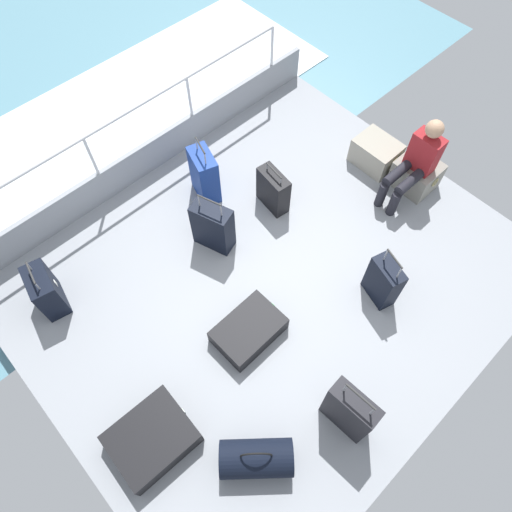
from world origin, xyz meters
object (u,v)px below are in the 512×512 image
Objects in this scene: suitcase_2 at (46,291)px; suitcase_3 at (249,330)px; suitcase_4 at (273,190)px; suitcase_5 at (213,227)px; suitcase_1 at (349,411)px; suitcase_7 at (152,438)px; passenger_seated at (416,161)px; cargo_crate_0 at (376,153)px; cargo_crate_1 at (416,174)px; suitcase_6 at (383,281)px; suitcase_0 at (204,175)px; duffel_bag at (256,458)px.

suitcase_3 is at bearing 36.85° from suitcase_2.
suitcase_5 reaches higher than suitcase_4.
suitcase_3 is at bearing -23.73° from suitcase_5.
suitcase_1 is 1.19× the size of suitcase_7.
passenger_seated reaches higher than suitcase_2.
suitcase_3 is at bearing -77.35° from cargo_crate_0.
suitcase_4 is (-0.42, -1.41, 0.09)m from cargo_crate_0.
cargo_crate_1 is 2.84m from suitcase_3.
cargo_crate_1 is at bearing 114.16° from suitcase_6.
suitcase_2 reaches higher than suitcase_3.
suitcase_0 is 1.08× the size of suitcase_6.
suitcase_7 is at bearing -86.74° from passenger_seated.
passenger_seated reaches higher than suitcase_1.
suitcase_2 is 3.48m from suitcase_6.
cargo_crate_0 is 0.86× the size of suitcase_2.
suitcase_7 is 1.05× the size of duffel_bag.
duffel_bag is at bearing -109.30° from suitcase_1.
duffel_bag is at bearing -81.30° from suitcase_6.
suitcase_5 is at bearing -101.90° from cargo_crate_0.
suitcase_2 is 0.91× the size of suitcase_7.
suitcase_1 is 1.13× the size of suitcase_6.
suitcase_6 reaches higher than suitcase_4.
suitcase_2 is at bearing -111.67° from cargo_crate_1.
suitcase_0 is 0.73m from suitcase_5.
suitcase_1 is 1.40m from suitcase_6.
suitcase_7 is (1.27, -1.83, -0.20)m from suitcase_5.
suitcase_2 is (-1.07, -4.03, 0.09)m from cargo_crate_0.
suitcase_4 is (-0.97, -1.49, 0.08)m from cargo_crate_1.
suitcase_1 reaches higher than suitcase_0.
cargo_crate_0 is 0.68m from passenger_seated.
duffel_bag reaches higher than cargo_crate_0.
suitcase_6 is (1.24, -1.43, 0.12)m from cargo_crate_0.
suitcase_5 reaches higher than cargo_crate_0.
suitcase_4 reaches higher than cargo_crate_1.
suitcase_7 is at bearing -82.87° from suitcase_3.
cargo_crate_0 is 0.56m from cargo_crate_1.
suitcase_1 is 1.09× the size of suitcase_5.
suitcase_6 is at bearing 116.21° from suitcase_1.
cargo_crate_1 is 0.72× the size of suitcase_7.
suitcase_6 is (2.31, 2.60, 0.02)m from suitcase_2.
suitcase_7 is at bearing -99.52° from suitcase_6.
cargo_crate_0 is 0.66× the size of suitcase_1.
suitcase_6 is at bearing -0.71° from suitcase_4.
suitcase_2 is at bearing -155.38° from suitcase_1.
suitcase_3 is 1.48m from suitcase_6.
duffel_bag is (1.97, -2.13, -0.10)m from suitcase_4.
passenger_seated is (0.56, -0.09, 0.38)m from cargo_crate_0.
cargo_crate_1 is at bearing 115.10° from suitcase_1.
suitcase_4 reaches higher than suitcase_7.
suitcase_4 reaches higher than cargo_crate_0.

